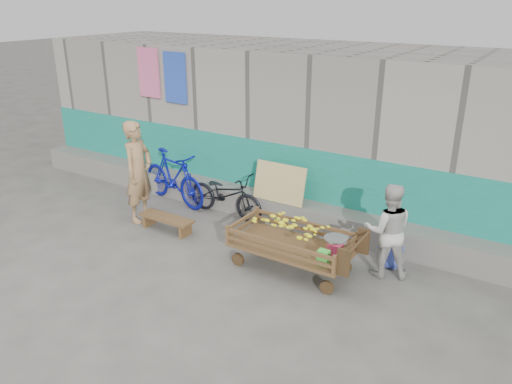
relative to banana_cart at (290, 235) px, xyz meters
The scene contains 9 objects.
ground 1.63m from the banana_cart, 144.00° to the right, with size 80.00×80.00×0.00m, color #4E4C47.
building_wall 3.50m from the banana_cart, 111.33° to the left, with size 12.00×3.50×3.00m.
banana_cart is the anchor object (origin of this frame).
bench 2.52m from the banana_cart, behind, with size 1.05×0.32×0.26m.
vendor_man 3.24m from the banana_cart, behind, with size 0.68×0.45×1.88m, color #9B744C.
woman 1.44m from the banana_cart, 25.58° to the left, with size 0.71×0.55×1.45m, color beige.
child 1.56m from the banana_cart, 33.97° to the left, with size 0.40×0.26×0.83m, color #3B50BA.
bicycle_dark 2.27m from the banana_cart, 150.40° to the left, with size 0.57×1.64×0.86m, color black.
bicycle_blue 3.40m from the banana_cart, 161.29° to the left, with size 0.51×1.80×1.08m, color #0C149A.
Camera 1 is at (4.37, -5.07, 3.92)m, focal length 35.00 mm.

